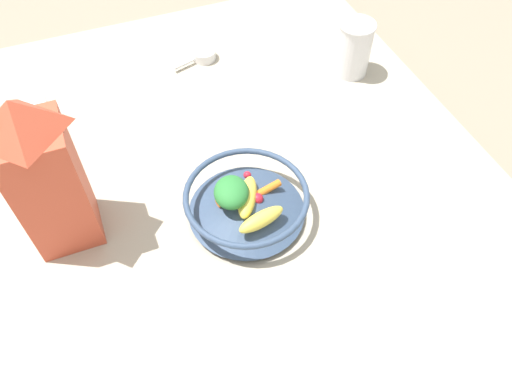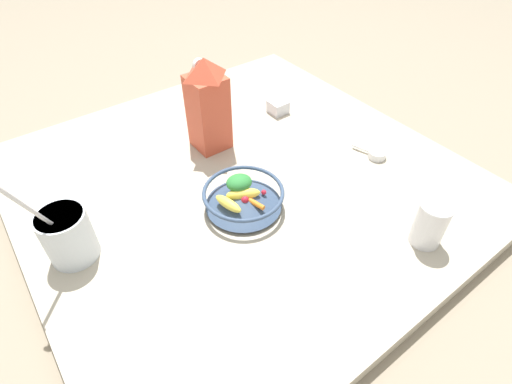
{
  "view_description": "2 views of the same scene",
  "coord_description": "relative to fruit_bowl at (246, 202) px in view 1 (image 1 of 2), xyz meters",
  "views": [
    {
      "loc": [
        0.52,
        -0.06,
        0.71
      ],
      "look_at": [
        0.06,
        0.12,
        0.09
      ],
      "focal_mm": 35.0,
      "sensor_mm": 36.0,
      "label": 1
    },
    {
      "loc": [
        0.46,
        0.69,
        0.75
      ],
      "look_at": [
        0.05,
        0.13,
        0.1
      ],
      "focal_mm": 28.0,
      "sensor_mm": 36.0,
      "label": 2
    }
  ],
  "objects": [
    {
      "name": "fruit_bowl",
      "position": [
        0.0,
        0.0,
        0.0
      ],
      "size": [
        0.2,
        0.2,
        0.08
      ],
      "color": "#384C6B",
      "rests_on": "countertop"
    },
    {
      "name": "ground_plane",
      "position": [
        -0.07,
        -0.1,
        -0.08
      ],
      "size": [
        6.0,
        6.0,
        0.0
      ],
      "primitive_type": "plane",
      "color": "gray"
    },
    {
      "name": "milk_carton",
      "position": [
        -0.08,
        -0.27,
        0.1
      ],
      "size": [
        0.09,
        0.09,
        0.27
      ],
      "color": "#CC4C33",
      "rests_on": "countertop"
    },
    {
      "name": "spice_jar",
      "position": [
        -0.35,
        -0.29,
        -0.02
      ],
      "size": [
        0.06,
        0.06,
        0.04
      ],
      "color": "silver",
      "rests_on": "countertop"
    },
    {
      "name": "countertop",
      "position": [
        -0.07,
        -0.1,
        -0.06
      ],
      "size": [
        1.12,
        1.12,
        0.04
      ],
      "color": "#B2A893",
      "rests_on": "ground_plane"
    },
    {
      "name": "drinking_cup",
      "position": [
        -0.27,
        0.34,
        0.02
      ],
      "size": [
        0.07,
        0.07,
        0.11
      ],
      "color": "white",
      "rests_on": "countertop"
    },
    {
      "name": "measuring_scoop",
      "position": [
        -0.42,
        0.06,
        -0.03
      ],
      "size": [
        0.05,
        0.1,
        0.02
      ],
      "color": "white",
      "rests_on": "countertop"
    }
  ]
}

